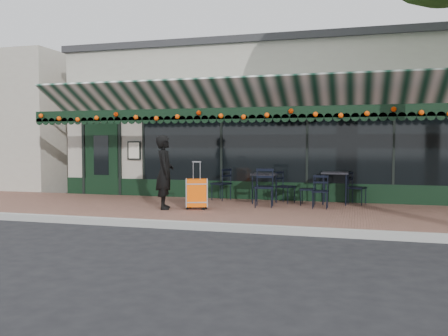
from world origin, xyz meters
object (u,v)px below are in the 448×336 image
(suitcase, at_px, (197,193))
(chair_a_right, at_px, (357,188))
(chair_b_front, at_px, (264,188))
(cafe_table_a, at_px, (335,175))
(chair_a_left, at_px, (308,190))
(chair_a_front, at_px, (320,192))
(chair_b_right, at_px, (285,187))
(chair_b_left, at_px, (221,184))
(cafe_table_b, at_px, (264,176))
(woman, at_px, (165,172))

(suitcase, height_order, chair_a_right, suitcase)
(chair_a_right, height_order, chair_b_front, chair_b_front)
(cafe_table_a, bearing_deg, suitcase, -148.75)
(chair_a_left, bearing_deg, chair_a_front, 35.48)
(chair_b_right, bearing_deg, chair_a_right, -61.23)
(cafe_table_a, height_order, chair_b_left, chair_b_left)
(chair_a_left, bearing_deg, chair_b_right, -116.02)
(chair_b_right, bearing_deg, chair_b_left, 107.03)
(cafe_table_b, distance_m, chair_a_left, 1.19)
(cafe_table_b, relative_size, chair_b_front, 0.82)
(cafe_table_a, height_order, chair_a_left, cafe_table_a)
(chair_a_right, height_order, chair_b_right, chair_b_right)
(woman, relative_size, cafe_table_b, 2.25)
(cafe_table_a, height_order, chair_b_right, chair_b_right)
(chair_b_left, bearing_deg, woman, 1.41)
(woman, height_order, cafe_table_a, woman)
(cafe_table_a, bearing_deg, chair_a_right, 5.28)
(chair_a_left, xyz_separation_m, chair_a_front, (0.34, -0.49, 0.01))
(suitcase, distance_m, cafe_table_a, 3.66)
(chair_a_left, height_order, chair_b_left, chair_b_left)
(cafe_table_b, relative_size, chair_a_left, 0.98)
(chair_b_front, bearing_deg, chair_a_front, -0.88)
(chair_a_right, bearing_deg, woman, 133.24)
(suitcase, height_order, cafe_table_b, suitcase)
(chair_b_left, bearing_deg, chair_a_left, 101.36)
(chair_a_right, bearing_deg, chair_b_right, 114.13)
(woman, height_order, chair_b_front, woman)
(chair_a_left, xyz_separation_m, chair_b_front, (-1.00, -0.61, 0.08))
(woman, relative_size, chair_b_left, 1.97)
(suitcase, bearing_deg, chair_a_front, -0.78)
(woman, bearing_deg, chair_a_left, -84.86)
(chair_a_left, relative_size, chair_b_right, 0.94)
(cafe_table_a, distance_m, chair_a_left, 0.86)
(cafe_table_b, height_order, chair_a_front, chair_a_front)
(chair_a_right, height_order, chair_a_front, chair_a_right)
(chair_b_front, bearing_deg, chair_a_left, 25.44)
(cafe_table_a, xyz_separation_m, chair_b_right, (-1.26, -0.15, -0.32))
(chair_b_right, xyz_separation_m, chair_b_front, (-0.39, -0.92, 0.06))
(cafe_table_a, bearing_deg, chair_b_left, 179.58)
(chair_a_front, relative_size, chair_b_front, 0.84)
(chair_a_front, bearing_deg, chair_a_left, 124.54)
(chair_b_left, height_order, chair_b_right, chair_b_left)
(chair_b_left, bearing_deg, chair_b_right, 107.19)
(suitcase, distance_m, chair_a_front, 2.96)
(chair_a_left, xyz_separation_m, chair_b_right, (-0.61, 0.31, 0.03))
(chair_a_left, bearing_deg, cafe_table_a, 126.24)
(suitcase, height_order, chair_b_front, suitcase)
(suitcase, relative_size, chair_b_front, 1.18)
(suitcase, xyz_separation_m, chair_b_right, (1.85, 1.74, 0.04))
(chair_a_front, relative_size, chair_b_right, 0.95)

